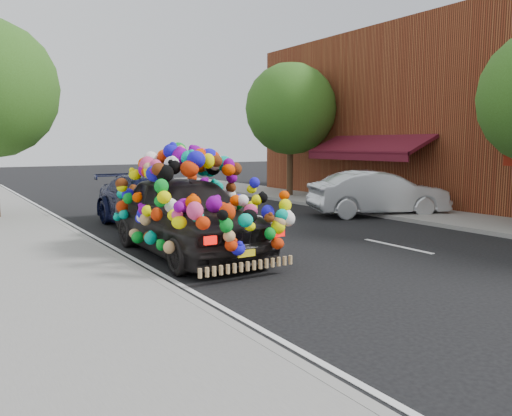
% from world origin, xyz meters
% --- Properties ---
extents(ground, '(100.00, 100.00, 0.00)m').
position_xyz_m(ground, '(0.00, 0.00, 0.00)').
color(ground, black).
rests_on(ground, ground).
extents(sidewalk, '(4.00, 60.00, 0.12)m').
position_xyz_m(sidewalk, '(-4.30, 0.00, 0.06)').
color(sidewalk, gray).
rests_on(sidewalk, ground).
extents(kerb, '(0.15, 60.00, 0.13)m').
position_xyz_m(kerb, '(-2.35, 0.00, 0.07)').
color(kerb, gray).
rests_on(kerb, ground).
extents(footpath_far, '(3.00, 40.00, 0.12)m').
position_xyz_m(footpath_far, '(8.20, 3.00, 0.06)').
color(footpath_far, gray).
rests_on(footpath_far, ground).
extents(lane_markings, '(6.00, 50.00, 0.01)m').
position_xyz_m(lane_markings, '(3.60, 0.00, 0.01)').
color(lane_markings, silver).
rests_on(lane_markings, ground).
extents(tree_far_b, '(4.00, 4.00, 5.90)m').
position_xyz_m(tree_far_b, '(8.00, 10.00, 3.89)').
color(tree_far_b, '#332114').
rests_on(tree_far_b, ground).
extents(plush_art_car, '(2.52, 5.30, 2.37)m').
position_xyz_m(plush_art_car, '(-0.84, 2.00, 1.23)').
color(plush_art_car, black).
rests_on(plush_art_car, ground).
extents(navy_sedan, '(2.11, 5.16, 1.50)m').
position_xyz_m(navy_sedan, '(-0.23, 5.54, 0.75)').
color(navy_sedan, black).
rests_on(navy_sedan, ground).
extents(silver_hatchback, '(4.78, 3.21, 1.49)m').
position_xyz_m(silver_hatchback, '(7.00, 3.81, 0.75)').
color(silver_hatchback, '#B9BCC0').
rests_on(silver_hatchback, ground).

